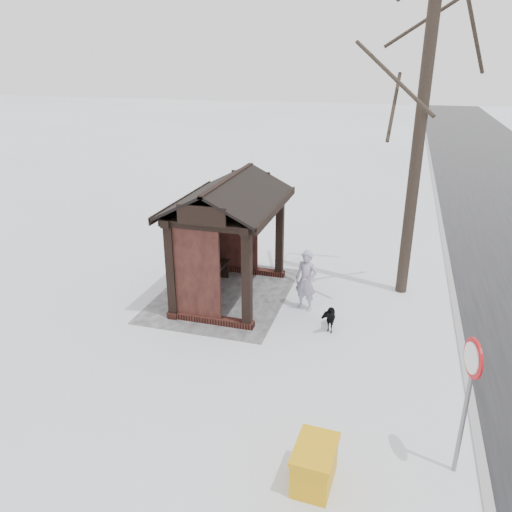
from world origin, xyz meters
The scene contains 9 objects.
ground centered at (0.00, 0.00, 0.00)m, with size 120.00×120.00×0.00m, color white.
kerb centered at (0.00, 5.50, 0.01)m, with size 120.00×0.15×0.06m, color gray.
trampled_patch centered at (0.00, -0.20, 0.01)m, with size 4.20×3.20×0.02m, color #929297.
bus_shelter centered at (0.00, -0.16, 2.17)m, with size 3.60×2.40×3.09m.
tree_near centered at (-1.50, 4.20, 6.16)m, with size 3.42×3.42×9.03m.
pedestrian centered at (0.20, 1.97, 0.75)m, with size 0.55×0.36×1.50m, color #A39AB5.
dog centered at (0.99, 2.64, 0.29)m, with size 0.32×0.69×0.59m, color black.
grit_bin centered at (5.45, 3.13, 0.32)m, with size 0.86×0.62×0.64m.
road_sign centered at (4.64, 5.07, 1.62)m, with size 0.56×0.19×2.23m.
Camera 1 is at (10.95, 3.87, 5.70)m, focal length 35.00 mm.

